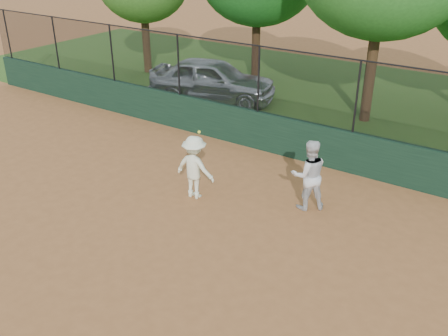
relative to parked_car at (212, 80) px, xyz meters
The scene contains 7 objects.
ground 10.06m from the parked_car, 64.61° to the right, with size 80.00×80.00×0.00m, color #9B5D32.
back_wall 5.28m from the parked_car, 35.43° to the right, with size 26.00×0.20×1.20m, color #163120.
grass_strip 5.28m from the parked_car, 34.38° to the left, with size 36.00×12.00×0.01m, color #294B17.
parked_car is the anchor object (origin of this frame).
player_second 8.66m from the parked_car, 39.67° to the right, with size 0.87×0.68×1.79m, color silver.
player_main 7.75m from the parked_car, 58.51° to the right, with size 1.10×0.76×2.06m.
fence_assembly 5.44m from the parked_car, 35.61° to the right, with size 26.00×0.06×2.00m.
Camera 1 is at (6.58, -6.50, 6.34)m, focal length 40.00 mm.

